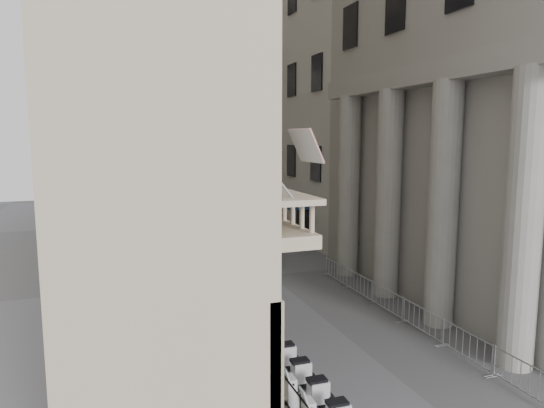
% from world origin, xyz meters
% --- Properties ---
extents(far_building, '(22.00, 10.00, 30.00)m').
position_xyz_m(far_building, '(0.00, 48.00, 15.00)').
color(far_building, beige).
rests_on(far_building, ground).
extents(iron_fence, '(0.30, 28.00, 1.40)m').
position_xyz_m(iron_fence, '(-4.30, 18.00, 0.00)').
color(iron_fence, black).
rests_on(iron_fence, ground).
extents(blue_awning, '(1.60, 3.00, 3.00)m').
position_xyz_m(blue_awning, '(4.15, 26.00, 0.00)').
color(blue_awning, navy).
rests_on(blue_awning, ground).
extents(scooter_2, '(1.41, 0.59, 1.50)m').
position_xyz_m(scooter_2, '(-3.60, 6.92, 0.00)').
color(scooter_2, silver).
rests_on(scooter_2, ground).
extents(scooter_3, '(1.41, 0.59, 1.50)m').
position_xyz_m(scooter_3, '(-3.60, 8.17, 0.00)').
color(scooter_3, silver).
rests_on(scooter_3, ground).
extents(scooter_4, '(1.41, 0.59, 1.50)m').
position_xyz_m(scooter_4, '(-3.60, 9.42, 0.00)').
color(scooter_4, silver).
rests_on(scooter_4, ground).
extents(scooter_5, '(1.41, 0.59, 1.50)m').
position_xyz_m(scooter_5, '(-3.60, 10.66, 0.00)').
color(scooter_5, silver).
rests_on(scooter_5, ground).
extents(scooter_6, '(1.41, 0.59, 1.50)m').
position_xyz_m(scooter_6, '(-3.60, 11.91, 0.00)').
color(scooter_6, silver).
rests_on(scooter_6, ground).
extents(scooter_7, '(1.41, 0.59, 1.50)m').
position_xyz_m(scooter_7, '(-3.60, 13.16, 0.00)').
color(scooter_7, silver).
rests_on(scooter_7, ground).
extents(scooter_8, '(1.41, 0.59, 1.50)m').
position_xyz_m(scooter_8, '(-3.60, 14.41, 0.00)').
color(scooter_8, silver).
rests_on(scooter_8, ground).
extents(scooter_9, '(1.41, 0.59, 1.50)m').
position_xyz_m(scooter_9, '(-3.60, 15.66, 0.00)').
color(scooter_9, silver).
rests_on(scooter_9, ground).
extents(scooter_10, '(1.41, 0.59, 1.50)m').
position_xyz_m(scooter_10, '(-3.60, 16.90, 0.00)').
color(scooter_10, silver).
rests_on(scooter_10, ground).
extents(scooter_11, '(1.41, 0.59, 1.50)m').
position_xyz_m(scooter_11, '(-3.60, 18.15, 0.00)').
color(scooter_11, silver).
rests_on(scooter_11, ground).
extents(scooter_12, '(1.41, 0.59, 1.50)m').
position_xyz_m(scooter_12, '(-3.60, 19.40, 0.00)').
color(scooter_12, silver).
rests_on(scooter_12, ground).
extents(scooter_13, '(1.41, 0.59, 1.50)m').
position_xyz_m(scooter_13, '(-3.60, 20.65, 0.00)').
color(scooter_13, silver).
rests_on(scooter_13, ground).
extents(barrier_0, '(0.60, 2.40, 1.10)m').
position_xyz_m(barrier_0, '(2.96, 4.35, 0.00)').
color(barrier_0, '#ABADB3').
rests_on(barrier_0, ground).
extents(barrier_1, '(0.60, 2.40, 1.10)m').
position_xyz_m(barrier_1, '(2.96, 6.85, 0.00)').
color(barrier_1, '#ABADB3').
rests_on(barrier_1, ground).
extents(barrier_2, '(0.60, 2.40, 1.10)m').
position_xyz_m(barrier_2, '(2.96, 9.35, 0.00)').
color(barrier_2, '#ABADB3').
rests_on(barrier_2, ground).
extents(barrier_3, '(0.60, 2.40, 1.10)m').
position_xyz_m(barrier_3, '(2.96, 11.85, 0.00)').
color(barrier_3, '#ABADB3').
rests_on(barrier_3, ground).
extents(barrier_4, '(0.60, 2.40, 1.10)m').
position_xyz_m(barrier_4, '(2.96, 14.35, 0.00)').
color(barrier_4, '#ABADB3').
rests_on(barrier_4, ground).
extents(barrier_5, '(0.60, 2.40, 1.10)m').
position_xyz_m(barrier_5, '(2.96, 16.85, 0.00)').
color(barrier_5, '#ABADB3').
rests_on(barrier_5, ground).
extents(security_tent, '(3.72, 3.72, 3.02)m').
position_xyz_m(security_tent, '(-3.60, 20.00, 2.52)').
color(security_tent, silver).
rests_on(security_tent, ground).
extents(street_lamp, '(2.93, 0.30, 9.00)m').
position_xyz_m(street_lamp, '(-3.82, 21.63, 5.41)').
color(street_lamp, '#979A9F').
rests_on(street_lamp, ground).
extents(info_kiosk, '(0.47, 0.87, 1.78)m').
position_xyz_m(info_kiosk, '(-4.19, 20.08, 0.90)').
color(info_kiosk, black).
rests_on(info_kiosk, ground).
extents(pedestrian_a, '(0.64, 0.44, 1.71)m').
position_xyz_m(pedestrian_a, '(1.78, 30.03, 0.86)').
color(pedestrian_a, '#0D1637').
rests_on(pedestrian_a, ground).
extents(pedestrian_b, '(1.09, 0.97, 1.88)m').
position_xyz_m(pedestrian_b, '(0.49, 34.32, 0.94)').
color(pedestrian_b, black).
rests_on(pedestrian_b, ground).
extents(pedestrian_c, '(0.84, 0.58, 1.62)m').
position_xyz_m(pedestrian_c, '(-0.22, 33.92, 0.81)').
color(pedestrian_c, black).
rests_on(pedestrian_c, ground).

